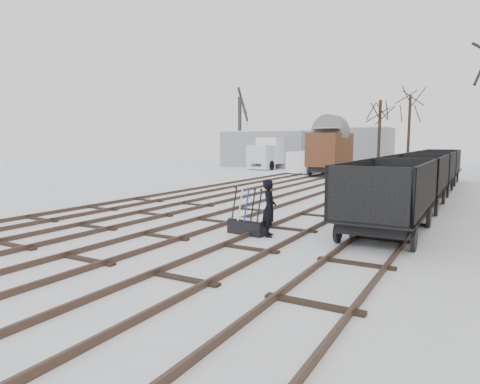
% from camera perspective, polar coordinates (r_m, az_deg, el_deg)
% --- Properties ---
extents(ground, '(120.00, 120.00, 0.00)m').
position_cam_1_polar(ground, '(13.63, -10.20, -5.98)').
color(ground, white).
rests_on(ground, ground).
extents(tracks, '(13.90, 52.00, 0.16)m').
position_cam_1_polar(tracks, '(25.52, 9.76, 0.17)').
color(tracks, black).
rests_on(tracks, ground).
extents(shed_left, '(10.00, 8.00, 4.10)m').
position_cam_1_polar(shed_left, '(50.98, 4.52, 5.77)').
color(shed_left, gray).
rests_on(shed_left, ground).
extents(shed_right, '(7.00, 6.00, 4.50)m').
position_cam_1_polar(shed_right, '(51.75, 15.55, 5.78)').
color(shed_right, gray).
rests_on(shed_right, ground).
extents(ground_frame, '(1.35, 0.60, 1.49)m').
position_cam_1_polar(ground_frame, '(13.79, 0.90, -4.52)').
color(ground_frame, black).
rests_on(ground_frame, ground).
extents(worker, '(0.67, 0.78, 1.81)m').
position_cam_1_polar(worker, '(13.43, 3.92, -2.15)').
color(worker, black).
rests_on(worker, ground).
extents(freight_wagon_a, '(2.30, 5.75, 2.35)m').
position_cam_1_polar(freight_wagon_a, '(14.43, 19.09, -1.91)').
color(freight_wagon_a, black).
rests_on(freight_wagon_a, ground).
extents(freight_wagon_b, '(2.30, 5.75, 2.35)m').
position_cam_1_polar(freight_wagon_b, '(20.72, 22.32, 0.51)').
color(freight_wagon_b, black).
rests_on(freight_wagon_b, ground).
extents(freight_wagon_c, '(2.30, 5.75, 2.35)m').
position_cam_1_polar(freight_wagon_c, '(27.05, 24.04, 1.80)').
color(freight_wagon_c, black).
rests_on(freight_wagon_c, ground).
extents(freight_wagon_d, '(2.30, 5.75, 2.35)m').
position_cam_1_polar(freight_wagon_d, '(33.42, 25.11, 2.61)').
color(freight_wagon_d, black).
rests_on(freight_wagon_d, ground).
extents(box_van_wagon, '(2.81, 5.28, 4.02)m').
position_cam_1_polar(box_van_wagon, '(37.09, 11.92, 5.70)').
color(box_van_wagon, black).
rests_on(box_van_wagon, ground).
extents(lorry, '(2.72, 7.50, 3.35)m').
position_cam_1_polar(lorry, '(46.41, 4.45, 5.27)').
color(lorry, black).
rests_on(lorry, ground).
extents(panel_van, '(2.10, 4.61, 2.01)m').
position_cam_1_polar(panel_van, '(40.40, 8.76, 4.02)').
color(panel_van, white).
rests_on(panel_van, ground).
extents(crane, '(2.26, 5.46, 9.15)m').
position_cam_1_polar(crane, '(50.98, 0.08, 6.20)').
color(crane, '#2E2F33').
rests_on(crane, ground).
extents(tree_far_left, '(0.30, 0.30, 6.94)m').
position_cam_1_polar(tree_far_left, '(44.46, 18.07, 7.13)').
color(tree_far_left, black).
rests_on(tree_far_left, ground).
extents(tree_far_right, '(0.30, 0.30, 7.89)m').
position_cam_1_polar(tree_far_right, '(50.61, 21.58, 7.46)').
color(tree_far_right, black).
rests_on(tree_far_right, ground).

